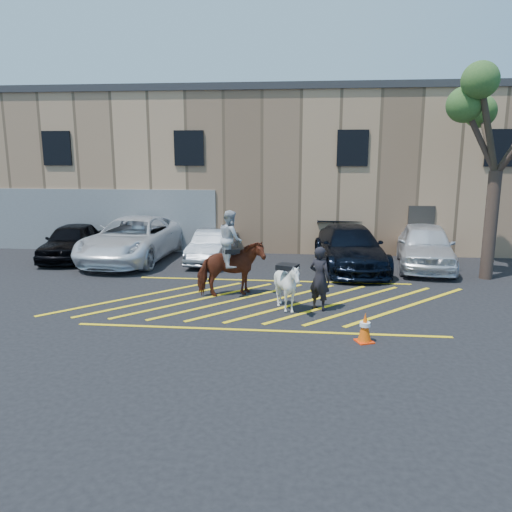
# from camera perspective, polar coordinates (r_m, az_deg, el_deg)

# --- Properties ---
(ground) EXTENTS (90.00, 90.00, 0.00)m
(ground) POSITION_cam_1_polar(r_m,az_deg,el_deg) (15.42, 1.37, -4.92)
(ground) COLOR black
(ground) RESTS_ON ground
(car_black_suv) EXTENTS (2.21, 4.56, 1.50)m
(car_black_suv) POSITION_cam_1_polar(r_m,az_deg,el_deg) (22.38, -20.29, 1.59)
(car_black_suv) COLOR black
(car_black_suv) RESTS_ON ground
(car_white_pickup) EXTENTS (3.37, 6.57, 1.77)m
(car_white_pickup) POSITION_cam_1_polar(r_m,az_deg,el_deg) (21.36, -13.81, 1.90)
(car_white_pickup) COLOR white
(car_white_pickup) RESTS_ON ground
(car_silver_sedan) EXTENTS (1.61, 4.04, 1.31)m
(car_silver_sedan) POSITION_cam_1_polar(r_m,az_deg,el_deg) (20.55, -4.98, 1.15)
(car_silver_sedan) COLOR #8E939B
(car_silver_sedan) RESTS_ON ground
(car_blue_suv) EXTENTS (2.86, 5.79, 1.62)m
(car_blue_suv) POSITION_cam_1_polar(r_m,az_deg,el_deg) (19.63, 10.69, 0.95)
(car_blue_suv) COLOR black
(car_blue_suv) RESTS_ON ground
(car_white_suv) EXTENTS (2.70, 5.28, 1.72)m
(car_white_suv) POSITION_cam_1_polar(r_m,az_deg,el_deg) (20.50, 18.76, 1.13)
(car_white_suv) COLOR white
(car_white_suv) RESTS_ON ground
(handler) EXTENTS (0.80, 0.75, 1.84)m
(handler) POSITION_cam_1_polar(r_m,az_deg,el_deg) (14.28, 7.29, -2.55)
(handler) COLOR black
(handler) RESTS_ON ground
(warehouse) EXTENTS (32.42, 10.20, 7.30)m
(warehouse) POSITION_cam_1_polar(r_m,az_deg,el_deg) (26.75, 3.41, 10.10)
(warehouse) COLOR tan
(warehouse) RESTS_ON ground
(hatching_zone) EXTENTS (12.60, 5.12, 0.01)m
(hatching_zone) POSITION_cam_1_polar(r_m,az_deg,el_deg) (15.13, 1.28, -5.22)
(hatching_zone) COLOR yellow
(hatching_zone) RESTS_ON ground
(mounted_bay) EXTENTS (2.24, 1.61, 2.70)m
(mounted_bay) POSITION_cam_1_polar(r_m,az_deg,el_deg) (15.50, -2.91, -0.68)
(mounted_bay) COLOR maroon
(mounted_bay) RESTS_ON ground
(saddled_white) EXTENTS (1.53, 1.62, 1.44)m
(saddled_white) POSITION_cam_1_polar(r_m,az_deg,el_deg) (14.11, 3.60, -3.44)
(saddled_white) COLOR silver
(saddled_white) RESTS_ON ground
(traffic_cone) EXTENTS (0.49, 0.49, 0.73)m
(traffic_cone) POSITION_cam_1_polar(r_m,az_deg,el_deg) (12.20, 12.34, -7.96)
(traffic_cone) COLOR #FF340A
(traffic_cone) RESTS_ON ground
(tree) EXTENTS (3.99, 4.37, 7.31)m
(tree) POSITION_cam_1_polar(r_m,az_deg,el_deg) (19.21, 26.20, 14.39)
(tree) COLOR #46352A
(tree) RESTS_ON ground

